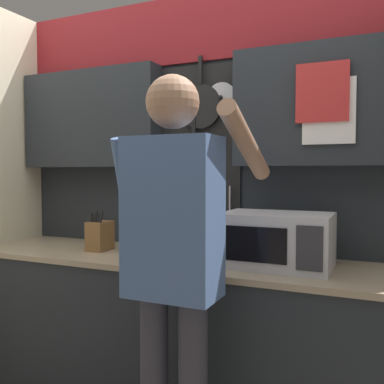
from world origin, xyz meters
TOP-DOWN VIEW (x-y plane):
  - base_cabinet_counter at (0.00, -0.00)m, footprint 2.50×0.63m
  - back_wall_unit at (0.00, 0.28)m, footprint 3.07×0.23m
  - microwave at (0.56, -0.01)m, footprint 0.53×0.36m
  - knife_block at (-0.51, -0.01)m, footprint 0.11×0.15m
  - utensil_crock at (-0.01, -0.01)m, footprint 0.13×0.13m
  - person at (0.25, -0.53)m, footprint 0.54×0.65m

SIDE VIEW (x-z plane):
  - base_cabinet_counter at x=0.00m, z-range 0.00..0.92m
  - utensil_crock at x=-0.01m, z-range 0.83..1.18m
  - knife_block at x=-0.51m, z-range 0.89..1.13m
  - microwave at x=0.56m, z-range 0.92..1.19m
  - person at x=0.25m, z-range 0.18..1.96m
  - back_wall_unit at x=0.00m, z-range 0.24..2.70m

